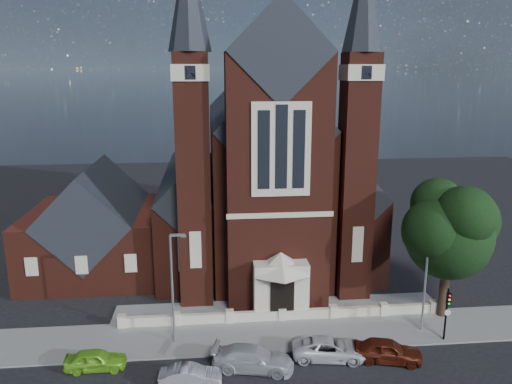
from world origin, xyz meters
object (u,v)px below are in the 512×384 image
Objects in this scene: car_lime_van at (96,360)px; car_dark_red at (387,351)px; traffic_signal at (447,308)px; street_tree at (453,233)px; street_lamp_left at (173,283)px; car_white_suv at (329,348)px; church at (260,173)px; parish_hall at (96,230)px; car_silver_a at (190,376)px; car_silver_b at (253,358)px; street_lamp_right at (427,273)px.

car_dark_red reaches higher than car_lime_van.
street_tree is at bearing 64.05° from traffic_signal.
car_white_suv is at bearing -15.32° from street_lamp_left.
church reaches higher than parish_hall.
parish_hall reaches higher than car_white_suv.
traffic_signal is 0.80× the size of car_white_suv.
car_lime_van is at bearing 97.45° from car_white_suv.
street_lamp_left is at bearing 15.15° from car_silver_a.
car_lime_van is at bearing -151.59° from street_lamp_left.
car_dark_red is at bearing -76.03° from car_silver_b.
church is 17.26m from parish_hall.
street_lamp_left reaches higher than car_white_suv.
car_silver_b is 8.89m from car_dark_red.
car_silver_b is (3.96, 1.31, 0.13)m from car_silver_a.
car_lime_van is (-25.41, -4.36, -6.30)m from street_tree.
car_dark_red is at bearing -74.80° from church.
church is 2.86× the size of parish_hall.
parish_hall reaches higher than car_lime_van.
car_dark_red is at bearing -157.96° from traffic_signal.
parish_hall is 29.62m from street_lamp_right.
street_lamp_right is 9.08m from car_white_suv.
car_silver_a is (-17.74, -3.36, -1.96)m from traffic_signal.
parish_hall is 3.15× the size of car_lime_van.
parish_hall is 1.14× the size of street_tree.
car_lime_van is 0.77× the size of car_white_suv.
car_white_suv is at bearing -42.44° from parish_hall.
parish_hall is 31.27m from street_tree.
street_lamp_right reaches higher than traffic_signal.
car_dark_red is at bearing -93.00° from car_white_suv.
church is 4.31× the size of street_lamp_right.
car_lime_van is at bearing -120.68° from church.
car_silver_b is 1.04× the size of car_white_suv.
car_lime_van is (-4.90, -2.65, -3.94)m from street_lamp_left.
street_lamp_left is at bearing 180.00° from street_lamp_right.
car_dark_red is at bearing -14.22° from street_lamp_left.
church is 24.47m from car_dark_red.
traffic_signal is (27.00, -15.57, -1.43)m from parish_hall.
car_lime_van is 18.95m from car_dark_red.
traffic_signal is at bearing -68.03° from car_silver_b.
car_lime_van reaches higher than car_silver_a.
car_silver_b and car_dark_red have the same top height.
parish_hall is at bearing 66.13° from car_dark_red.
church is 6.97× the size of car_white_suv.
street_lamp_right is at bearing -71.86° from car_silver_a.
street_tree is at bearing -57.37° from car_silver_b.
car_white_suv is (2.40, -21.77, -7.49)m from church.
parish_hall is 3.20× the size of car_silver_a.
parish_hall is 2.44× the size of car_white_suv.
car_lime_van is (-22.90, -2.65, -3.94)m from street_lamp_right.
traffic_signal reaches higher than car_silver_a.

